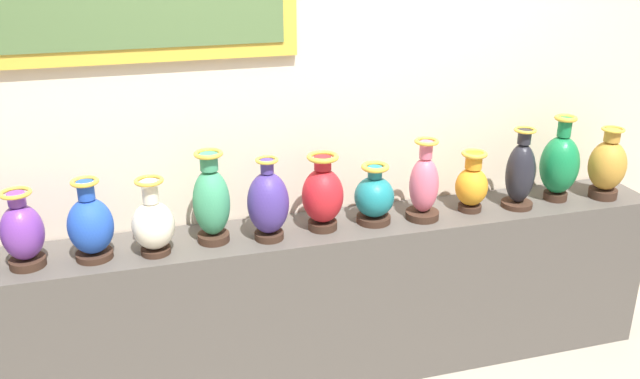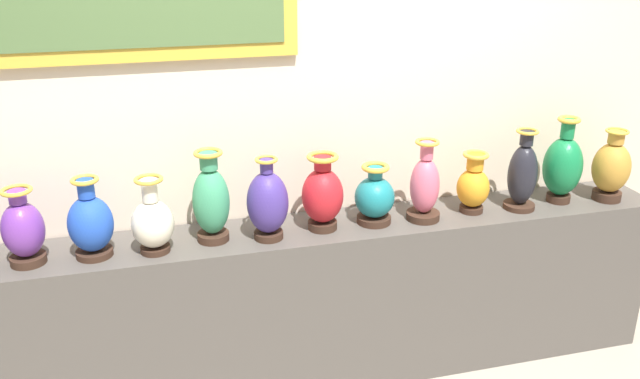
# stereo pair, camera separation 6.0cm
# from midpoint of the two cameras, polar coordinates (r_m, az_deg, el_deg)

# --- Properties ---
(ground_plane) EXTENTS (10.79, 10.79, 0.00)m
(ground_plane) POSITION_cam_midpoint_polar(r_m,az_deg,el_deg) (3.50, -0.51, -15.33)
(ground_plane) COLOR gray
(display_shelf) EXTENTS (3.39, 0.37, 0.81)m
(display_shelf) POSITION_cam_midpoint_polar(r_m,az_deg,el_deg) (3.27, -0.53, -9.64)
(display_shelf) COLOR #4C4742
(display_shelf) RESTS_ON ground_plane
(back_wall) EXTENTS (4.79, 0.14, 2.93)m
(back_wall) POSITION_cam_midpoint_polar(r_m,az_deg,el_deg) (3.09, -2.17, 9.89)
(back_wall) COLOR beige
(back_wall) RESTS_ON ground_plane
(vase_violet) EXTENTS (0.17, 0.17, 0.33)m
(vase_violet) POSITION_cam_midpoint_polar(r_m,az_deg,el_deg) (2.93, -24.49, -3.36)
(vase_violet) COLOR #382319
(vase_violet) RESTS_ON display_shelf
(vase_sapphire) EXTENTS (0.18, 0.18, 0.35)m
(vase_sapphire) POSITION_cam_midpoint_polar(r_m,az_deg,el_deg) (2.90, -19.47, -2.91)
(vase_sapphire) COLOR #382319
(vase_sapphire) RESTS_ON display_shelf
(vase_ivory) EXTENTS (0.18, 0.18, 0.33)m
(vase_ivory) POSITION_cam_midpoint_polar(r_m,az_deg,el_deg) (2.87, -14.57, -2.81)
(vase_ivory) COLOR #382319
(vase_ivory) RESTS_ON display_shelf
(vase_jade) EXTENTS (0.16, 0.16, 0.41)m
(vase_jade) POSITION_cam_midpoint_polar(r_m,az_deg,el_deg) (2.91, -9.79, -1.03)
(vase_jade) COLOR #382319
(vase_jade) RESTS_ON display_shelf
(vase_indigo) EXTENTS (0.18, 0.18, 0.37)m
(vase_indigo) POSITION_cam_midpoint_polar(r_m,az_deg,el_deg) (2.91, -5.02, -1.18)
(vase_indigo) COLOR #382319
(vase_indigo) RESTS_ON display_shelf
(vase_crimson) EXTENTS (0.19, 0.19, 0.35)m
(vase_crimson) POSITION_cam_midpoint_polar(r_m,az_deg,el_deg) (2.99, -0.35, -0.45)
(vase_crimson) COLOR #382319
(vase_crimson) RESTS_ON display_shelf
(vase_teal) EXTENTS (0.18, 0.18, 0.28)m
(vase_teal) POSITION_cam_midpoint_polar(r_m,az_deg,el_deg) (3.08, 4.07, -0.63)
(vase_teal) COLOR #382319
(vase_teal) RESTS_ON display_shelf
(vase_rose) EXTENTS (0.16, 0.16, 0.39)m
(vase_rose) POSITION_cam_midpoint_polar(r_m,az_deg,el_deg) (3.13, 8.27, 0.28)
(vase_rose) COLOR #382319
(vase_rose) RESTS_ON display_shelf
(vase_amber) EXTENTS (0.16, 0.16, 0.30)m
(vase_amber) POSITION_cam_midpoint_polar(r_m,az_deg,el_deg) (3.27, 12.25, 0.45)
(vase_amber) COLOR #382319
(vase_amber) RESTS_ON display_shelf
(vase_onyx) EXTENTS (0.15, 0.15, 0.40)m
(vase_onyx) POSITION_cam_midpoint_polar(r_m,az_deg,el_deg) (3.36, 16.16, 1.32)
(vase_onyx) COLOR #382319
(vase_onyx) RESTS_ON display_shelf
(vase_emerald) EXTENTS (0.19, 0.19, 0.43)m
(vase_emerald) POSITION_cam_midpoint_polar(r_m,az_deg,el_deg) (3.50, 19.23, 2.08)
(vase_emerald) COLOR #382319
(vase_emerald) RESTS_ON display_shelf
(vase_ochre) EXTENTS (0.18, 0.18, 0.36)m
(vase_ochre) POSITION_cam_midpoint_polar(r_m,az_deg,el_deg) (3.63, 22.77, 1.84)
(vase_ochre) COLOR #382319
(vase_ochre) RESTS_ON display_shelf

